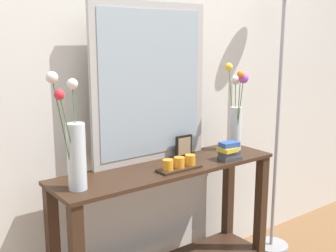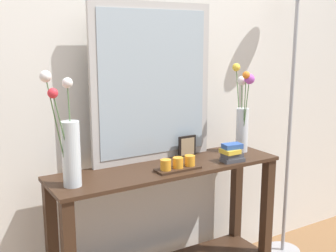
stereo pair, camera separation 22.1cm
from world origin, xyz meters
The scene contains 9 objects.
wall_back centered at (0.00, 0.30, 1.35)m, with size 6.40×0.08×2.70m, color silver.
console_table centered at (0.00, 0.00, 0.48)m, with size 1.29×0.36×0.80m.
mirror_leaning centered at (-0.01, 0.15, 1.23)m, with size 0.72×0.03×0.86m.
tall_vase_left centered at (-0.55, -0.04, 1.00)m, with size 0.17×0.09×0.54m.
vase_right centered at (0.53, 0.02, 1.03)m, with size 0.11×0.20×0.52m.
candle_tray centered at (0.01, -0.09, 0.83)m, with size 0.24×0.09×0.07m.
picture_frame_small centered at (0.19, 0.10, 0.86)m, with size 0.11×0.01×0.12m.
book_stack centered at (0.35, -0.11, 0.85)m, with size 0.13×0.09×0.10m.
floor_lamp centered at (0.97, 0.06, 1.29)m, with size 0.24×0.24×1.91m.
Camera 1 is at (-1.30, -1.73, 1.48)m, focal length 44.96 mm.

